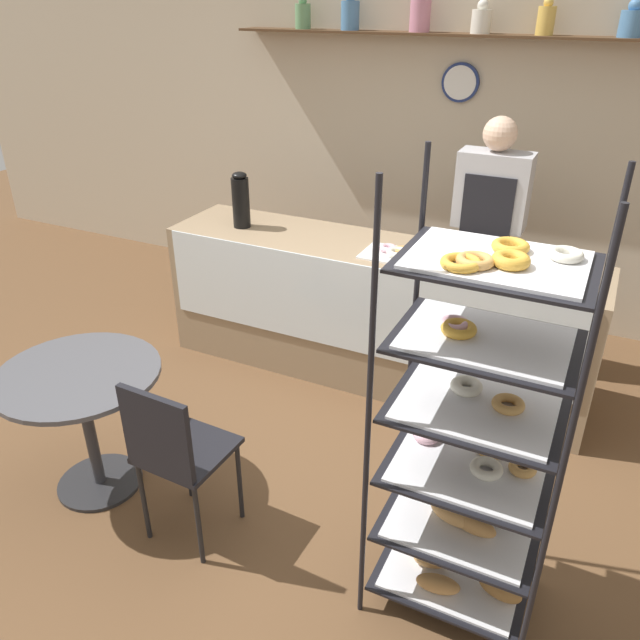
% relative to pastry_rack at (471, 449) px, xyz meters
% --- Properties ---
extents(ground_plane, '(14.00, 14.00, 0.00)m').
position_rel_pastry_rack_xyz_m(ground_plane, '(-1.00, 0.30, -0.81)').
color(ground_plane, brown).
extents(back_wall, '(10.00, 0.30, 2.70)m').
position_rel_pastry_rack_xyz_m(back_wall, '(-1.00, 2.87, 0.55)').
color(back_wall, beige).
rests_on(back_wall, ground_plane).
extents(display_counter, '(2.82, 0.64, 0.93)m').
position_rel_pastry_rack_xyz_m(display_counter, '(-1.00, 1.54, -0.35)').
color(display_counter, '#937A5B').
rests_on(display_counter, ground_plane).
extents(pastry_rack, '(0.68, 0.50, 1.89)m').
position_rel_pastry_rack_xyz_m(pastry_rack, '(0.00, 0.00, 0.00)').
color(pastry_rack, black).
rests_on(pastry_rack, ground_plane).
extents(person_worker, '(0.46, 0.23, 1.69)m').
position_rel_pastry_rack_xyz_m(person_worker, '(-0.42, 2.07, 0.11)').
color(person_worker, '#282833').
rests_on(person_worker, ground_plane).
extents(cafe_table, '(0.80, 0.80, 0.71)m').
position_rel_pastry_rack_xyz_m(cafe_table, '(-1.89, -0.14, -0.27)').
color(cafe_table, '#262628').
rests_on(cafe_table, ground_plane).
extents(cafe_chair, '(0.39, 0.39, 0.90)m').
position_rel_pastry_rack_xyz_m(cafe_chair, '(-1.24, -0.25, -0.26)').
color(cafe_chair, black).
rests_on(cafe_chair, ground_plane).
extents(coffee_carafe, '(0.12, 0.12, 0.38)m').
position_rel_pastry_rack_xyz_m(coffee_carafe, '(-1.97, 1.50, 0.30)').
color(coffee_carafe, black).
rests_on(coffee_carafe, display_counter).
extents(donut_tray_counter, '(0.37, 0.29, 0.05)m').
position_rel_pastry_rack_xyz_m(donut_tray_counter, '(-0.82, 1.46, 0.14)').
color(donut_tray_counter, white).
rests_on(donut_tray_counter, display_counter).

